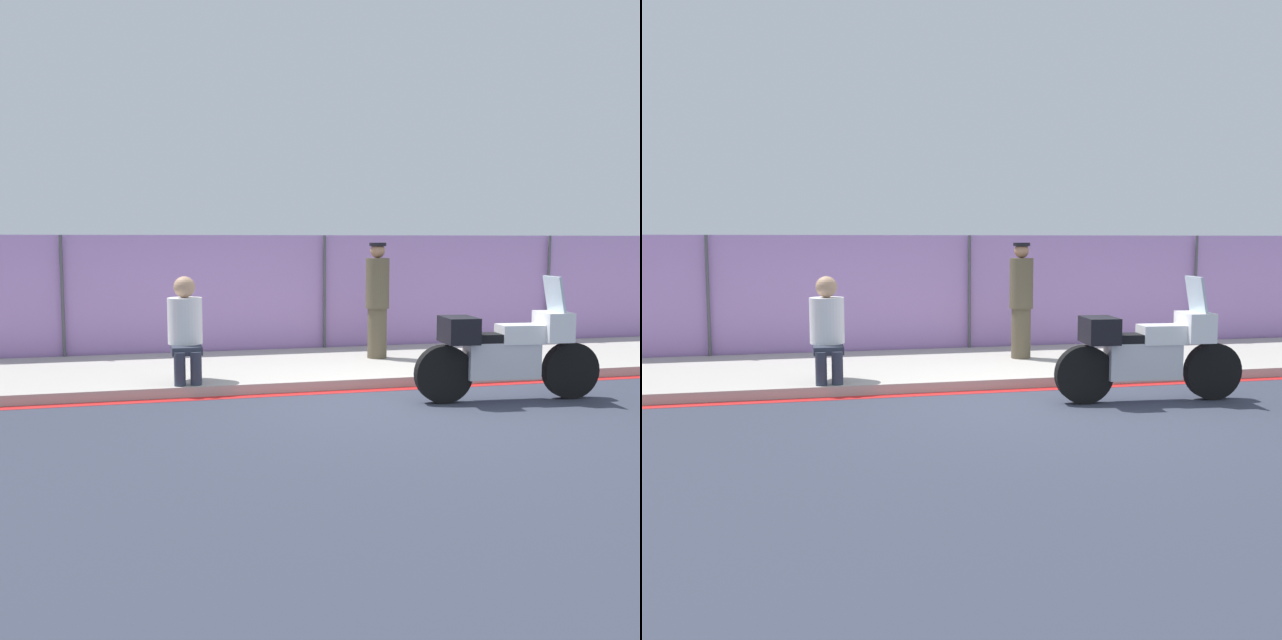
# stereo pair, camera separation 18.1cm
# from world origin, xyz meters

# --- Properties ---
(ground_plane) EXTENTS (120.00, 120.00, 0.00)m
(ground_plane) POSITION_xyz_m (0.00, 0.00, 0.00)
(ground_plane) COLOR #333847
(sidewalk) EXTENTS (30.01, 2.86, 0.13)m
(sidewalk) POSITION_xyz_m (0.00, 2.27, 0.06)
(sidewalk) COLOR #ADA89E
(sidewalk) RESTS_ON ground_plane
(curb_paint_stripe) EXTENTS (30.01, 0.18, 0.01)m
(curb_paint_stripe) POSITION_xyz_m (0.00, 0.75, 0.00)
(curb_paint_stripe) COLOR red
(curb_paint_stripe) RESTS_ON ground_plane
(storefront_fence) EXTENTS (28.50, 0.17, 1.95)m
(storefront_fence) POSITION_xyz_m (0.00, 3.79, 0.98)
(storefront_fence) COLOR #AD7FC6
(storefront_fence) RESTS_ON ground_plane
(motorcycle) EXTENTS (2.24, 0.60, 1.46)m
(motorcycle) POSITION_xyz_m (1.22, -0.19, 0.59)
(motorcycle) COLOR black
(motorcycle) RESTS_ON ground_plane
(officer_standing) EXTENTS (0.35, 0.35, 1.71)m
(officer_standing) POSITION_xyz_m (0.50, 2.46, 1.01)
(officer_standing) COLOR brown
(officer_standing) RESTS_ON sidewalk
(person_seated_on_curb) EXTENTS (0.43, 0.69, 1.30)m
(person_seated_on_curb) POSITION_xyz_m (-2.38, 1.31, 0.84)
(person_seated_on_curb) COLOR #2D3342
(person_seated_on_curb) RESTS_ON sidewalk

